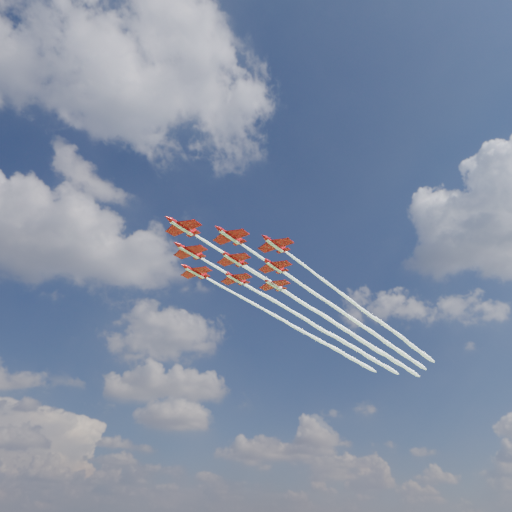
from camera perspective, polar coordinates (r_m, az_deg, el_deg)
name	(u,v)px	position (r m, az deg, el deg)	size (l,w,h in m)	color
jet_lead	(302,302)	(176.51, 5.28, -5.31)	(106.89, 78.71, 2.93)	#A2090B
jet_row2_port	(335,308)	(182.27, 9.04, -5.84)	(106.89, 78.71, 2.93)	#A2090B
jet_row2_starb	(300,316)	(188.65, 5.04, -6.88)	(106.89, 78.71, 2.93)	#A2090B
jet_row3_port	(367,312)	(188.78, 12.57, -6.31)	(106.89, 78.71, 2.93)	#A2090B
jet_row3_centre	(331,321)	(194.39, 8.58, -7.34)	(106.89, 78.71, 2.93)	#A2090B
jet_row3_starb	(298,329)	(200.93, 4.83, -8.27)	(106.89, 78.71, 2.93)	#A2090B
jet_row4_port	(361,325)	(200.82, 11.92, -7.74)	(106.89, 78.71, 2.93)	#A2090B
jet_row4_starb	(328,333)	(206.63, 8.18, -8.66)	(106.89, 78.71, 2.93)	#A2090B
jet_tail	(356,336)	(213.00, 11.34, -9.00)	(106.89, 78.71, 2.93)	#A2090B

